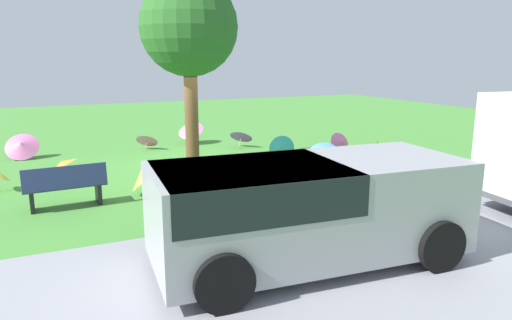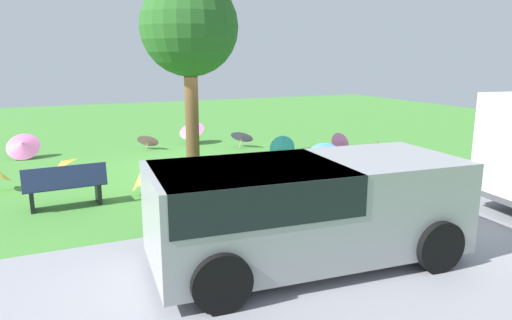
{
  "view_description": "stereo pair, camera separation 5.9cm",
  "coord_description": "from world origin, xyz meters",
  "px_view_note": "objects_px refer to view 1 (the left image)",
  "views": [
    {
      "loc": [
        3.68,
        12.29,
        3.02
      ],
      "look_at": [
        -0.91,
        2.3,
        0.6
      ],
      "focal_mm": 32.9,
      "sensor_mm": 36.0,
      "label": 1
    },
    {
      "loc": [
        3.62,
        12.31,
        3.02
      ],
      "look_at": [
        -0.91,
        2.3,
        0.6
      ],
      "focal_mm": 32.9,
      "sensor_mm": 36.0,
      "label": 2
    }
  ],
  "objects_px": {
    "parasol_yellow_0": "(144,173)",
    "parasol_orange_0": "(63,164)",
    "parasol_red_2": "(382,155)",
    "parasol_teal_1": "(281,148)",
    "van_dark": "(299,204)",
    "park_bench": "(65,186)",
    "parasol_pink_1": "(21,145)",
    "shade_tree": "(189,29)",
    "parasol_pink_2": "(147,139)",
    "parasol_pink_0": "(190,129)",
    "parasol_pink_4": "(341,142)",
    "parasol_blue_2": "(323,151)",
    "parasol_purple_0": "(241,136)"
  },
  "relations": [
    {
      "from": "parasol_yellow_0",
      "to": "parasol_orange_0",
      "type": "relative_size",
      "value": 1.18
    },
    {
      "from": "parasol_red_2",
      "to": "parasol_teal_1",
      "type": "relative_size",
      "value": 1.03
    },
    {
      "from": "van_dark",
      "to": "parasol_orange_0",
      "type": "xyz_separation_m",
      "value": [
        2.94,
        -6.72,
        -0.5
      ]
    },
    {
      "from": "park_bench",
      "to": "parasol_pink_1",
      "type": "bearing_deg",
      "value": -80.43
    },
    {
      "from": "shade_tree",
      "to": "parasol_pink_2",
      "type": "height_order",
      "value": "shade_tree"
    },
    {
      "from": "parasol_pink_0",
      "to": "parasol_pink_2",
      "type": "xyz_separation_m",
      "value": [
        1.6,
        0.38,
        -0.19
      ]
    },
    {
      "from": "parasol_orange_0",
      "to": "parasol_teal_1",
      "type": "bearing_deg",
      "value": 176.99
    },
    {
      "from": "parasol_yellow_0",
      "to": "parasol_pink_4",
      "type": "distance_m",
      "value": 7.05
    },
    {
      "from": "parasol_blue_2",
      "to": "parasol_pink_1",
      "type": "bearing_deg",
      "value": -33.48
    },
    {
      "from": "shade_tree",
      "to": "parasol_pink_4",
      "type": "height_order",
      "value": "shade_tree"
    },
    {
      "from": "parasol_yellow_0",
      "to": "parasol_pink_0",
      "type": "xyz_separation_m",
      "value": [
        -2.79,
        -5.71,
        0.02
      ]
    },
    {
      "from": "van_dark",
      "to": "parasol_red_2",
      "type": "bearing_deg",
      "value": -140.15
    },
    {
      "from": "parasol_pink_2",
      "to": "parasol_teal_1",
      "type": "height_order",
      "value": "parasol_teal_1"
    },
    {
      "from": "parasol_yellow_0",
      "to": "parasol_pink_1",
      "type": "xyz_separation_m",
      "value": [
        2.59,
        -5.34,
        -0.08
      ]
    },
    {
      "from": "parasol_pink_1",
      "to": "parasol_teal_1",
      "type": "height_order",
      "value": "parasol_pink_1"
    },
    {
      "from": "parasol_teal_1",
      "to": "parasol_pink_4",
      "type": "relative_size",
      "value": 1.15
    },
    {
      "from": "parasol_red_2",
      "to": "parasol_pink_1",
      "type": "bearing_deg",
      "value": -33.08
    },
    {
      "from": "parasol_pink_0",
      "to": "parasol_purple_0",
      "type": "height_order",
      "value": "parasol_pink_0"
    },
    {
      "from": "parasol_yellow_0",
      "to": "parasol_pink_4",
      "type": "xyz_separation_m",
      "value": [
        -6.72,
        -2.14,
        -0.17
      ]
    },
    {
      "from": "parasol_pink_1",
      "to": "parasol_red_2",
      "type": "distance_m",
      "value": 10.54
    },
    {
      "from": "shade_tree",
      "to": "parasol_orange_0",
      "type": "xyz_separation_m",
      "value": [
        3.3,
        -0.27,
        -3.32
      ]
    },
    {
      "from": "shade_tree",
      "to": "parasol_pink_1",
      "type": "relative_size",
      "value": 4.74
    },
    {
      "from": "parasol_pink_2",
      "to": "parasol_pink_4",
      "type": "bearing_deg",
      "value": 150.08
    },
    {
      "from": "van_dark",
      "to": "parasol_blue_2",
      "type": "bearing_deg",
      "value": -126.09
    },
    {
      "from": "parasol_pink_2",
      "to": "parasol_blue_2",
      "type": "height_order",
      "value": "parasol_blue_2"
    },
    {
      "from": "shade_tree",
      "to": "parasol_pink_4",
      "type": "distance_m",
      "value": 6.04
    },
    {
      "from": "parasol_purple_0",
      "to": "parasol_pink_4",
      "type": "relative_size",
      "value": 1.42
    },
    {
      "from": "parasol_pink_2",
      "to": "parasol_blue_2",
      "type": "relative_size",
      "value": 0.85
    },
    {
      "from": "parasol_pink_2",
      "to": "parasol_purple_0",
      "type": "bearing_deg",
      "value": 162.06
    },
    {
      "from": "parasol_pink_0",
      "to": "parasol_pink_4",
      "type": "xyz_separation_m",
      "value": [
        -3.93,
        3.57,
        -0.19
      ]
    },
    {
      "from": "parasol_orange_0",
      "to": "parasol_pink_2",
      "type": "bearing_deg",
      "value": -131.72
    },
    {
      "from": "parasol_pink_0",
      "to": "parasol_blue_2",
      "type": "distance_m",
      "value": 5.74
    },
    {
      "from": "parasol_pink_2",
      "to": "parasol_red_2",
      "type": "height_order",
      "value": "parasol_red_2"
    },
    {
      "from": "van_dark",
      "to": "parasol_pink_2",
      "type": "bearing_deg",
      "value": -88.96
    },
    {
      "from": "van_dark",
      "to": "park_bench",
      "type": "relative_size",
      "value": 2.91
    },
    {
      "from": "shade_tree",
      "to": "parasol_red_2",
      "type": "distance_m",
      "value": 6.08
    },
    {
      "from": "parasol_pink_2",
      "to": "parasol_teal_1",
      "type": "relative_size",
      "value": 1.11
    },
    {
      "from": "parasol_pink_1",
      "to": "parasol_purple_0",
      "type": "relative_size",
      "value": 1.02
    },
    {
      "from": "parasol_pink_1",
      "to": "parasol_pink_2",
      "type": "xyz_separation_m",
      "value": [
        -3.77,
        0.01,
        -0.09
      ]
    },
    {
      "from": "shade_tree",
      "to": "parasol_orange_0",
      "type": "relative_size",
      "value": 5.32
    },
    {
      "from": "parasol_purple_0",
      "to": "parasol_orange_0",
      "type": "bearing_deg",
      "value": 20.26
    },
    {
      "from": "park_bench",
      "to": "parasol_pink_2",
      "type": "relative_size",
      "value": 1.72
    },
    {
      "from": "parasol_yellow_0",
      "to": "parasol_red_2",
      "type": "xyz_separation_m",
      "value": [
        -6.24,
        0.41,
        -0.08
      ]
    },
    {
      "from": "park_bench",
      "to": "parasol_orange_0",
      "type": "distance_m",
      "value": 2.48
    },
    {
      "from": "van_dark",
      "to": "parasol_pink_2",
      "type": "height_order",
      "value": "van_dark"
    },
    {
      "from": "parasol_pink_1",
      "to": "parasol_pink_2",
      "type": "height_order",
      "value": "parasol_pink_1"
    },
    {
      "from": "parasol_red_2",
      "to": "parasol_blue_2",
      "type": "distance_m",
      "value": 1.55
    },
    {
      "from": "parasol_purple_0",
      "to": "parasol_pink_4",
      "type": "height_order",
      "value": "parasol_pink_4"
    },
    {
      "from": "parasol_pink_2",
      "to": "parasol_blue_2",
      "type": "xyz_separation_m",
      "value": [
        -3.73,
        4.95,
        0.18
      ]
    },
    {
      "from": "shade_tree",
      "to": "parasol_red_2",
      "type": "xyz_separation_m",
      "value": [
        -4.53,
        2.38,
        -3.3
      ]
    }
  ]
}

